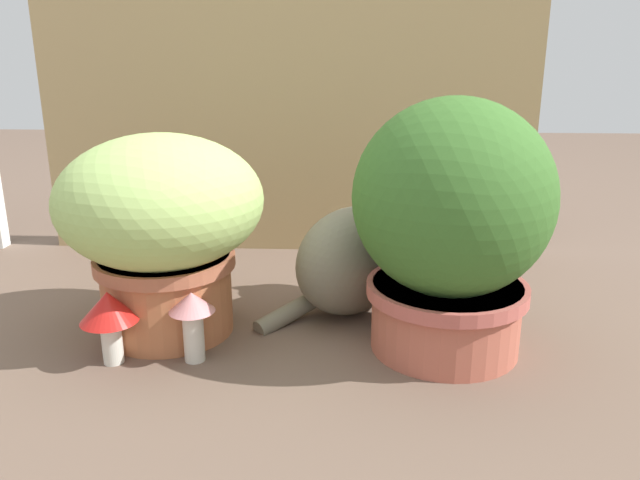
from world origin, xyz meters
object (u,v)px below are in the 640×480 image
at_px(mushroom_ornament_pink, 192,314).
at_px(mushroom_ornament_red, 109,312).
at_px(cat, 358,253).
at_px(leafy_planter, 451,223).
at_px(grass_planter, 162,222).

xyz_separation_m(mushroom_ornament_pink, mushroom_ornament_red, (-0.14, -0.01, 0.01)).
height_order(cat, mushroom_ornament_pink, cat).
distance_m(leafy_planter, mushroom_ornament_red, 0.60).
bearing_deg(grass_planter, leafy_planter, -5.07).
relative_size(cat, mushroom_ornament_pink, 2.75).
height_order(grass_planter, cat, grass_planter).
bearing_deg(cat, mushroom_ornament_pink, -140.04).
bearing_deg(cat, grass_planter, -161.45).
xyz_separation_m(grass_planter, cat, (0.36, 0.12, -0.09)).
distance_m(grass_planter, cat, 0.39).
xyz_separation_m(cat, mushroom_ornament_red, (-0.42, -0.25, -0.03)).
height_order(grass_planter, leafy_planter, leafy_planter).
bearing_deg(cat, mushroom_ornament_red, -149.13).
xyz_separation_m(grass_planter, mushroom_ornament_pink, (0.08, -0.12, -0.13)).
xyz_separation_m(cat, mushroom_ornament_pink, (-0.28, -0.24, -0.03)).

